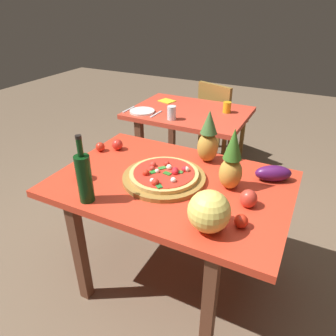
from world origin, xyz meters
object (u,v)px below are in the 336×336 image
object	(u,v)px
pizza	(164,174)
drinking_glass_juice	(227,107)
dining_chair	(219,117)
display_table	(172,193)
melon	(209,211)
background_table	(189,122)
tomato_near_board	(100,147)
drinking_glass_water	(172,113)
eggplant	(273,173)
dinner_plate	(142,111)
tomato_by_bottle	(82,173)
pizza_board	(164,178)
wine_bottle	(84,177)
tomato_at_corner	(117,145)
napkin_folded	(167,101)
tomato_beside_pepper	(241,221)
bell_pepper	(248,199)
knife_utensil	(156,114)
fork_utensil	(129,109)
pineapple_right	(232,163)
pineapple_left	(208,139)

from	to	relation	value
pizza	drinking_glass_juice	bearing A→B (deg)	91.43
dining_chair	display_table	bearing A→B (deg)	119.09
pizza	melon	size ratio (longest dim) A/B	2.04
background_table	tomato_near_board	distance (m)	1.05
background_table	drinking_glass_water	bearing A→B (deg)	-98.91
eggplant	dinner_plate	xyz separation A→B (m)	(-1.24, 0.67, -0.04)
melon	tomato_by_bottle	bearing A→B (deg)	173.72
display_table	tomato_by_bottle	xyz separation A→B (m)	(-0.46, -0.21, 0.12)
pizza_board	dinner_plate	world-z (taller)	pizza_board
wine_bottle	tomato_at_corner	distance (m)	0.60
display_table	eggplant	bearing A→B (deg)	27.18
pizza	napkin_folded	size ratio (longest dim) A/B	2.76
dining_chair	tomato_beside_pepper	xyz separation A→B (m)	(0.74, -1.97, 0.27)
drinking_glass_water	dinner_plate	world-z (taller)	drinking_glass_water
bell_pepper	knife_utensil	distance (m)	1.42
fork_utensil	melon	bearing A→B (deg)	-43.81
pineapple_right	tomato_near_board	xyz separation A→B (m)	(-0.89, 0.05, -0.12)
dining_chair	knife_utensil	size ratio (longest dim) A/B	4.72
background_table	dinner_plate	world-z (taller)	dinner_plate
bell_pepper	drinking_glass_water	world-z (taller)	drinking_glass_water
pizza_board	bell_pepper	distance (m)	0.48
knife_utensil	napkin_folded	xyz separation A→B (m)	(-0.09, 0.38, -0.00)
wine_bottle	pineapple_right	distance (m)	0.75
pineapple_left	dinner_plate	distance (m)	1.04
drinking_glass_juice	fork_utensil	bearing A→B (deg)	-158.13
knife_utensil	melon	bearing A→B (deg)	-50.12
pizza_board	tomato_at_corner	size ratio (longest dim) A/B	6.44
dinner_plate	tomato_beside_pepper	bearing A→B (deg)	-43.73
display_table	knife_utensil	bearing A→B (deg)	123.10
pizza	eggplant	distance (m)	0.60
dining_chair	tomato_beside_pepper	world-z (taller)	dining_chair
fork_utensil	tomato_by_bottle	bearing A→B (deg)	-67.86
pineapple_right	drinking_glass_juice	world-z (taller)	pineapple_right
melon	tomato_by_bottle	size ratio (longest dim) A/B	2.39
pizza_board	knife_utensil	xyz separation A→B (m)	(-0.56, 0.93, -0.01)
dinner_plate	fork_utensil	distance (m)	0.14
drinking_glass_juice	dinner_plate	bearing A→B (deg)	-154.11
tomato_by_bottle	tomato_near_board	xyz separation A→B (m)	(-0.13, 0.34, -0.01)
pineapple_left	tomato_by_bottle	xyz separation A→B (m)	(-0.55, -0.52, -0.11)
dinner_plate	wine_bottle	bearing A→B (deg)	-70.90
drinking_glass_juice	dining_chair	bearing A→B (deg)	113.49
fork_utensil	drinking_glass_water	bearing A→B (deg)	-4.39
eggplant	fork_utensil	xyz separation A→B (m)	(-1.38, 0.67, -0.04)
display_table	pineapple_right	distance (m)	0.39
dining_chair	pizza	bearing A→B (deg)	117.70
display_table	pizza_board	world-z (taller)	pizza_board
background_table	bell_pepper	size ratio (longest dim) A/B	11.01
fork_utensil	knife_utensil	world-z (taller)	same
background_table	knife_utensil	world-z (taller)	knife_utensil
dining_chair	tomato_beside_pepper	bearing A→B (deg)	130.23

